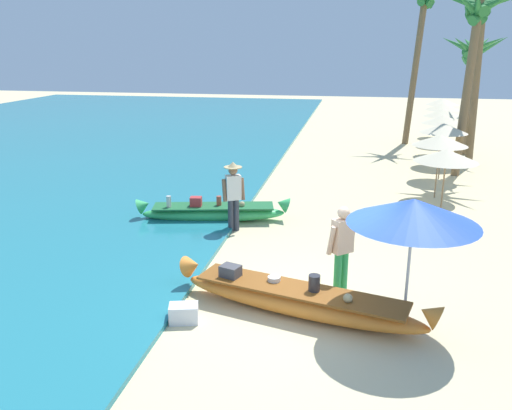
{
  "coord_description": "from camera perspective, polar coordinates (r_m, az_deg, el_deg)",
  "views": [
    {
      "loc": [
        0.76,
        -8.35,
        4.44
      ],
      "look_at": [
        -1.42,
        3.08,
        0.9
      ],
      "focal_mm": 37.09,
      "sensor_mm": 36.0,
      "label": 1
    }
  ],
  "objects": [
    {
      "name": "ground_plane",
      "position": [
        9.49,
        5.02,
        -11.05
      ],
      "size": [
        80.0,
        80.0,
        0.0
      ],
      "primitive_type": "plane",
      "color": "beige"
    },
    {
      "name": "boat_orange_foreground",
      "position": [
        9.19,
        4.58,
        -10.16
      ],
      "size": [
        4.61,
        1.77,
        0.75
      ],
      "color": "orange",
      "rests_on": "ground"
    },
    {
      "name": "boat_green_midground",
      "position": [
        13.85,
        -4.63,
        -0.77
      ],
      "size": [
        4.0,
        1.45,
        0.72
      ],
      "color": "#38B760",
      "rests_on": "ground"
    },
    {
      "name": "person_vendor_hatted",
      "position": [
        12.89,
        -2.47,
        1.45
      ],
      "size": [
        0.58,
        0.45,
        1.75
      ],
      "color": "#333842",
      "rests_on": "ground"
    },
    {
      "name": "person_tourist_customer",
      "position": [
        9.55,
        9.25,
        -4.52
      ],
      "size": [
        0.55,
        0.51,
        1.74
      ],
      "color": "green",
      "rests_on": "ground"
    },
    {
      "name": "patio_umbrella_large",
      "position": [
        8.5,
        16.62,
        -0.75
      ],
      "size": [
        2.05,
        2.05,
        2.18
      ],
      "color": "#B7B7BC",
      "rests_on": "ground"
    },
    {
      "name": "parasol_row_0",
      "position": [
        14.24,
        19.84,
        5.02
      ],
      "size": [
        1.6,
        1.6,
        1.91
      ],
      "color": "#8E6B47",
      "rests_on": "ground"
    },
    {
      "name": "parasol_row_1",
      "position": [
        16.52,
        19.24,
        6.61
      ],
      "size": [
        1.6,
        1.6,
        1.91
      ],
      "color": "#8E6B47",
      "rests_on": "ground"
    },
    {
      "name": "parasol_row_2",
      "position": [
        18.97,
        19.57,
        7.81
      ],
      "size": [
        1.6,
        1.6,
        1.91
      ],
      "color": "#8E6B47",
      "rests_on": "ground"
    },
    {
      "name": "parasol_row_3",
      "position": [
        21.27,
        19.56,
        8.7
      ],
      "size": [
        1.6,
        1.6,
        1.91
      ],
      "color": "#8E6B47",
      "rests_on": "ground"
    },
    {
      "name": "parasol_row_4",
      "position": [
        23.39,
        19.52,
        9.37
      ],
      "size": [
        1.6,
        1.6,
        1.91
      ],
      "color": "#8E6B47",
      "rests_on": "ground"
    },
    {
      "name": "parasol_row_5",
      "position": [
        25.76,
        19.51,
        9.98
      ],
      "size": [
        1.6,
        1.6,
        1.91
      ],
      "color": "#8E6B47",
      "rests_on": "ground"
    },
    {
      "name": "parasol_row_6",
      "position": [
        28.01,
        19.46,
        10.47
      ],
      "size": [
        1.6,
        1.6,
        1.91
      ],
      "color": "#8E6B47",
      "rests_on": "ground"
    },
    {
      "name": "palm_tree_tall_inland",
      "position": [
        21.32,
        23.01,
        17.05
      ],
      "size": [
        2.22,
        2.34,
        6.44
      ],
      "color": "brown",
      "rests_on": "ground"
    },
    {
      "name": "palm_tree_leaning_seaward",
      "position": [
        19.57,
        22.85,
        17.49
      ],
      "size": [
        2.83,
        2.56,
        6.22
      ],
      "color": "brown",
      "rests_on": "ground"
    },
    {
      "name": "palm_tree_mid_cluster",
      "position": [
        23.65,
        22.38,
        14.57
      ],
      "size": [
        2.69,
        2.58,
        4.9
      ],
      "color": "brown",
      "rests_on": "ground"
    },
    {
      "name": "palm_tree_far_behind",
      "position": [
        25.52,
        17.47,
        18.98
      ],
      "size": [
        2.88,
        2.59,
        7.1
      ],
      "color": "brown",
      "rests_on": "ground"
    },
    {
      "name": "cooler_box",
      "position": [
        9.05,
        -7.8,
        -11.5
      ],
      "size": [
        0.54,
        0.43,
        0.31
      ],
      "primitive_type": "cube",
      "rotation": [
        0.0,
        0.0,
        0.26
      ],
      "color": "silver",
      "rests_on": "ground"
    }
  ]
}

